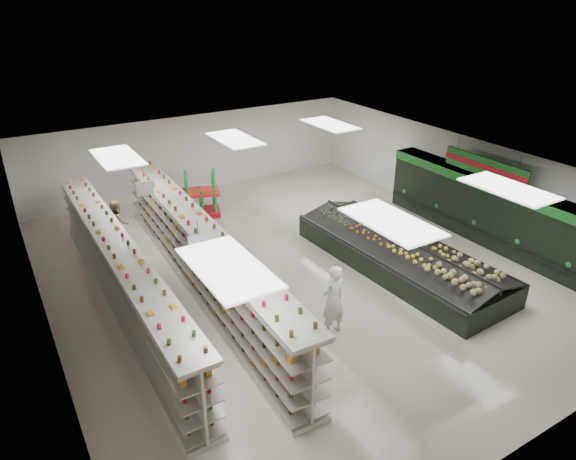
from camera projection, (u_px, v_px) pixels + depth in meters
floor at (296, 268)px, 15.89m from camera, size 16.00×16.00×0.00m
ceiling at (296, 170)px, 14.52m from camera, size 14.00×16.00×0.02m
wall_back at (195, 153)px, 21.39m from camera, size 14.00×0.02×3.20m
wall_front at (536, 383)px, 9.02m from camera, size 14.00×0.02×3.20m
wall_left at (41, 286)px, 11.94m from camera, size 0.02×16.00×3.20m
wall_right at (461, 180)px, 18.47m from camera, size 0.02×16.00×3.20m
produce_wall_case at (484, 205)px, 17.25m from camera, size 0.93×8.00×2.20m
aisle_sign_near at (199, 243)px, 11.39m from camera, size 0.52×0.06×0.75m
aisle_sign_far at (145, 188)px, 14.48m from camera, size 0.52×0.06×0.75m
hortifruti_banner at (485, 167)px, 16.51m from camera, size 0.12×3.20×0.95m
gondola_left at (122, 278)px, 13.62m from camera, size 0.90×11.25×1.95m
gondola_center at (201, 259)px, 14.44m from camera, size 1.28×12.05×2.09m
produce_island at (399, 253)px, 15.76m from camera, size 2.94×7.27×1.07m
soda_endcap at (201, 194)px, 19.22m from camera, size 1.62×1.34×1.78m
shopper_main at (333, 300)px, 12.55m from camera, size 0.75×0.54×1.91m
shopper_background at (118, 223)px, 17.01m from camera, size 0.59×0.85×1.63m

